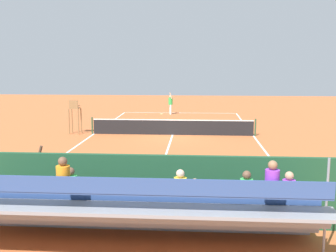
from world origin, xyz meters
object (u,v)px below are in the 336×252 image
at_px(tennis_player, 170,103).
at_px(umpire_chair, 75,113).
at_px(bleacher_stand, 139,209).
at_px(tennis_racket, 162,114).
at_px(tennis_net, 173,127).
at_px(courtside_bench, 214,198).
at_px(tennis_ball_near, 146,114).
at_px(line_judge, 37,175).
at_px(tennis_ball_far, 137,120).
at_px(equipment_bag, 148,210).

bearing_deg(tennis_player, umpire_chair, 61.53).
relative_size(bleacher_stand, tennis_player, 4.70).
relative_size(bleacher_stand, tennis_racket, 15.76).
relative_size(tennis_net, umpire_chair, 4.81).
distance_m(courtside_bench, tennis_racket, 23.64).
bearing_deg(bleacher_stand, umpire_chair, -67.62).
bearing_deg(tennis_ball_near, line_judge, 88.52).
bearing_deg(tennis_ball_far, courtside_bench, 104.92).
relative_size(umpire_chair, tennis_player, 1.11).
bearing_deg(tennis_ball_near, tennis_net, 106.89).
height_order(tennis_player, tennis_ball_far, tennis_player).
relative_size(courtside_bench, tennis_ball_near, 27.27).
bearing_deg(line_judge, tennis_racket, -94.68).
height_order(tennis_net, equipment_bag, tennis_net).
bearing_deg(courtside_bench, tennis_net, -81.31).
distance_m(tennis_ball_far, line_judge, 19.03).
bearing_deg(equipment_bag, tennis_racket, -86.01).
bearing_deg(tennis_ball_far, tennis_racket, -111.72).
bearing_deg(equipment_bag, courtside_bench, -176.25).
xyz_separation_m(tennis_player, tennis_ball_near, (2.08, 0.51, -0.98)).
bearing_deg(tennis_racket, bleacher_stand, 93.79).
height_order(umpire_chair, tennis_ball_near, umpire_chair).
bearing_deg(equipment_bag, tennis_net, -89.70).
bearing_deg(tennis_ball_far, line_judge, 89.08).
height_order(courtside_bench, tennis_player, tennis_player).
bearing_deg(bleacher_stand, tennis_ball_far, -81.37).
relative_size(tennis_racket, tennis_ball_far, 8.71).
height_order(tennis_net, bleacher_stand, bleacher_stand).
height_order(equipment_bag, line_judge, line_judge).
xyz_separation_m(tennis_ball_near, line_judge, (0.58, 22.32, 0.98)).
distance_m(tennis_player, line_judge, 22.99).
relative_size(courtside_bench, line_judge, 0.93).
bearing_deg(tennis_net, bleacher_stand, 90.45).
bearing_deg(bleacher_stand, tennis_ball_near, -83.13).
bearing_deg(tennis_racket, tennis_player, 171.27).
height_order(tennis_ball_near, tennis_ball_far, same).
distance_m(bleacher_stand, tennis_player, 25.35).
relative_size(equipment_bag, line_judge, 0.47).
bearing_deg(tennis_ball_near, tennis_ball_far, 85.34).
height_order(bleacher_stand, tennis_racket, bleacher_stand).
bearing_deg(tennis_player, courtside_bench, 96.91).
height_order(tennis_net, tennis_racket, tennis_net).
xyz_separation_m(tennis_net, courtside_bench, (-2.03, 13.27, 0.06)).
xyz_separation_m(tennis_net, tennis_ball_far, (3.14, -6.13, -0.47)).
xyz_separation_m(tennis_player, line_judge, (2.66, 22.84, 0.00)).
height_order(bleacher_stand, line_judge, bleacher_stand).
height_order(tennis_net, umpire_chair, umpire_chair).
bearing_deg(tennis_racket, tennis_net, 98.83).
bearing_deg(umpire_chair, tennis_ball_far, -116.45).
height_order(equipment_bag, tennis_racket, equipment_bag).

